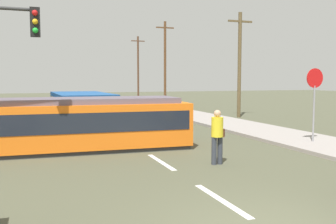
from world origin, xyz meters
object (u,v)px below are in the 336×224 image
object	(u,v)px
utility_pole_far	(165,62)
pedestrian_crossing	(217,134)
city_bus	(82,109)
parked_sedan_far	(12,112)
utility_pole_mid	(239,63)
streetcar_tram	(80,123)
stop_sign	(314,89)
utility_pole_distant	(138,66)
parked_sedan_furthest	(7,106)

from	to	relation	value
utility_pole_far	pedestrian_crossing	bearing A→B (deg)	-105.96
utility_pole_far	city_bus	bearing A→B (deg)	-122.08
parked_sedan_far	utility_pole_mid	xyz separation A→B (m)	(14.45, -1.73, 3.08)
streetcar_tram	stop_sign	bearing A→B (deg)	-13.46
utility_pole_mid	utility_pole_distant	world-z (taller)	utility_pole_distant
parked_sedan_far	parked_sedan_furthest	size ratio (longest dim) A/B	0.95
utility_pole_far	utility_pole_distant	bearing A→B (deg)	86.28
city_bus	utility_pole_distant	xyz separation A→B (m)	(10.95, 29.11, 3.16)
parked_sedan_furthest	streetcar_tram	bearing A→B (deg)	-78.08
parked_sedan_furthest	utility_pole_far	size ratio (longest dim) A/B	0.55
streetcar_tram	utility_pole_mid	distance (m)	14.68
stop_sign	parked_sedan_furthest	bearing A→B (deg)	124.07
pedestrian_crossing	parked_sedan_far	xyz separation A→B (m)	(-6.41, 14.12, -0.32)
streetcar_tram	utility_pole_distant	size ratio (longest dim) A/B	0.99
city_bus	parked_sedan_furthest	world-z (taller)	city_bus
streetcar_tram	city_bus	bearing A→B (deg)	82.17
streetcar_tram	pedestrian_crossing	distance (m)	5.33
streetcar_tram	utility_pole_far	bearing A→B (deg)	62.96
city_bus	streetcar_tram	bearing A→B (deg)	-97.83
utility_pole_mid	utility_pole_distant	xyz separation A→B (m)	(-0.02, 25.65, 0.55)
city_bus	parked_sedan_furthest	bearing A→B (deg)	110.49
streetcar_tram	utility_pole_far	size ratio (longest dim) A/B	0.99
utility_pole_far	parked_sedan_far	bearing A→B (deg)	-141.16
pedestrian_crossing	utility_pole_distant	world-z (taller)	utility_pole_distant
utility_pole_mid	utility_pole_distant	size ratio (longest dim) A/B	0.87
utility_pole_mid	utility_pole_far	distance (m)	12.70
stop_sign	utility_pole_distant	bearing A→B (deg)	85.51
parked_sedan_far	stop_sign	size ratio (longest dim) A/B	1.49
parked_sedan_far	city_bus	bearing A→B (deg)	-56.17
parked_sedan_furthest	pedestrian_crossing	bearing A→B (deg)	-70.54
city_bus	parked_sedan_furthest	distance (m)	11.55
streetcar_tram	parked_sedan_far	xyz separation A→B (m)	(-2.78, 10.22, -0.36)
stop_sign	utility_pole_distant	distance (m)	36.42
stop_sign	streetcar_tram	bearing A→B (deg)	166.54
city_bus	pedestrian_crossing	world-z (taller)	city_bus
parked_sedan_far	utility_pole_distant	size ratio (longest dim) A/B	0.53
utility_pole_mid	parked_sedan_furthest	bearing A→B (deg)	153.91
pedestrian_crossing	parked_sedan_far	distance (m)	15.52
city_bus	utility_pole_mid	xyz separation A→B (m)	(10.97, 3.46, 2.61)
pedestrian_crossing	stop_sign	bearing A→B (deg)	19.23
pedestrian_crossing	utility_pole_distant	xyz separation A→B (m)	(8.01, 38.05, 3.31)
streetcar_tram	utility_pole_far	distance (m)	23.98
streetcar_tram	parked_sedan_furthest	distance (m)	16.20
pedestrian_crossing	parked_sedan_furthest	bearing A→B (deg)	109.46
city_bus	utility_pole_distant	bearing A→B (deg)	69.39
city_bus	utility_pole_far	distance (m)	19.29
utility_pole_mid	utility_pole_far	xyz separation A→B (m)	(-0.87, 12.66, 0.57)
utility_pole_distant	utility_pole_far	bearing A→B (deg)	-93.72
parked_sedan_far	utility_pole_mid	bearing A→B (deg)	-6.82
parked_sedan_far	pedestrian_crossing	bearing A→B (deg)	-65.58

